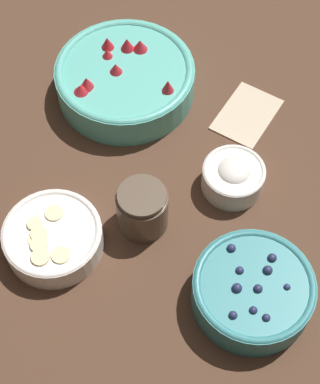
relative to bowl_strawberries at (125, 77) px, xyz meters
name	(u,v)px	position (x,y,z in m)	size (l,w,h in m)	color
ground_plane	(178,142)	(-0.09, -0.12, -0.04)	(4.00, 4.00, 0.00)	#4C3323
bowl_strawberries	(125,77)	(0.00, 0.00, 0.00)	(0.26, 0.26, 0.09)	#56B7A8
bowl_blueberries	(253,290)	(-0.36, -0.30, 0.00)	(0.18, 0.18, 0.07)	teal
bowl_bananas	(53,237)	(-0.34, 0.03, -0.01)	(0.16, 0.16, 0.05)	white
bowl_cream	(233,176)	(-0.16, -0.23, -0.01)	(0.11, 0.11, 0.06)	silver
jar_chocolate	(142,210)	(-0.27, -0.10, 0.00)	(0.08, 0.08, 0.09)	brown
napkin	(247,114)	(0.00, -0.23, -0.04)	(0.15, 0.13, 0.01)	beige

